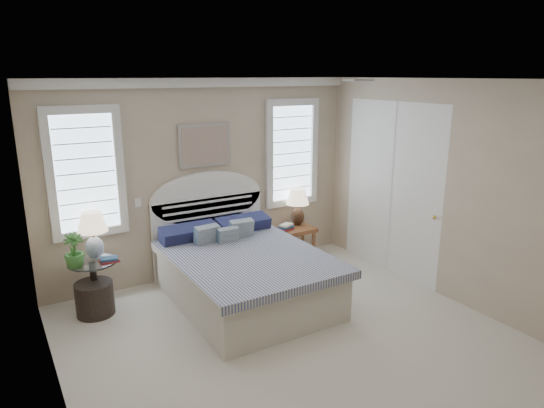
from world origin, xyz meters
The scene contains 21 objects.
floor centered at (0.00, 0.00, 0.00)m, with size 4.50×5.00×0.01m, color beige.
ceiling centered at (0.00, 0.00, 2.70)m, with size 4.50×5.00×0.01m, color white.
wall_back centered at (0.00, 2.50, 1.35)m, with size 4.50×0.02×2.70m, color tan.
wall_left centered at (-2.25, 0.00, 1.35)m, with size 0.02×5.00×2.70m, color tan.
wall_right centered at (2.25, 0.00, 1.35)m, with size 0.02×5.00×2.70m, color tan.
crown_molding centered at (0.00, 2.46, 2.64)m, with size 4.50×0.08×0.12m, color silver.
hvac_vent centered at (1.20, 0.80, 2.68)m, with size 0.30×0.20×0.02m, color #B2B2B2.
switch_plate centered at (-0.95, 2.48, 1.15)m, with size 0.08×0.01×0.12m, color silver.
window_left centered at (-1.55, 2.48, 1.60)m, with size 0.90×0.06×1.60m, color #C7E3FC.
window_right centered at (1.40, 2.48, 1.60)m, with size 0.90×0.06×1.60m, color #C7E3FC.
painting centered at (0.00, 2.46, 1.82)m, with size 0.74×0.04×0.58m, color silver.
closet_door centered at (2.23, 1.20, 1.20)m, with size 0.02×1.80×2.40m, color white.
bed centered at (0.00, 1.46, 0.39)m, with size 1.72×2.28×1.47m.
side_table_left centered at (-1.65, 2.05, 0.39)m, with size 0.56×0.56×0.63m.
nightstand_right centered at (1.30, 2.15, 0.39)m, with size 0.50×0.40×0.53m.
floor_pot centered at (-1.68, 1.96, 0.20)m, with size 0.44×0.44×0.40m, color black.
lamp_left centered at (-1.59, 2.16, 0.98)m, with size 0.46×0.46×0.57m.
lamp_right centered at (1.39, 2.28, 0.87)m, with size 0.43×0.43×0.56m.
potted_plant centered at (-1.85, 1.96, 0.83)m, with size 0.22×0.22×0.40m, color #3B7930.
books_left centered at (-1.48, 1.92, 0.66)m, with size 0.21×0.16×0.06m.
books_right centered at (1.11, 2.15, 0.57)m, with size 0.24×0.20×0.08m.
Camera 1 is at (-2.56, -3.57, 2.74)m, focal length 32.00 mm.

